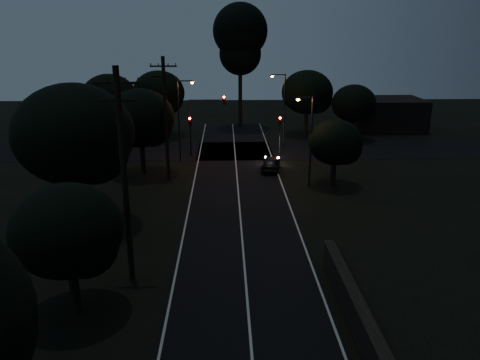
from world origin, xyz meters
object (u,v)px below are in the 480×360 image
utility_pole_far (166,118)px  streetlight_a (181,115)px  utility_pole_mid (124,175)px  car (271,163)px  signal_right (280,129)px  signal_mast (206,114)px  streetlight_c (309,135)px  signal_left (190,129)px  streetlight_b (283,105)px  tall_pine (240,38)px

utility_pole_far → streetlight_a: 6.10m
utility_pole_mid → car: 22.30m
signal_right → car: (-1.40, -5.31, -2.16)m
signal_mast → car: (6.11, -5.31, -3.66)m
utility_pole_mid → streetlight_c: bearing=51.7°
signal_left → streetlight_b: 10.84m
car → utility_pole_far: bearing=25.4°
utility_pole_mid → streetlight_a: utility_pole_mid is taller
car → signal_right: bearing=-95.5°
utility_pole_mid → signal_right: bearing=67.0°
utility_pole_mid → signal_left: (1.40, 24.99, -2.90)m
streetlight_c → car: streetlight_c is taller
signal_left → signal_right: bearing=0.0°
tall_pine → signal_left: 18.18m
utility_pole_mid → tall_pine: (7.00, 40.00, 5.69)m
car → signal_mast: bearing=-31.8°
signal_mast → streetlight_a: size_ratio=0.78×
signal_right → signal_mast: (-7.51, 0.00, 1.50)m
signal_right → streetlight_c: (1.23, -9.99, 1.51)m
signal_left → streetlight_c: size_ratio=0.55×
signal_mast → streetlight_b: bearing=26.0°
tall_pine → signal_mast: tall_pine is taller
tall_pine → signal_mast: bearing=-104.6°
utility_pole_mid → car: bearing=64.9°
utility_pole_far → tall_pine: (7.00, 23.00, 5.94)m
utility_pole_far → car: size_ratio=2.63×
signal_right → streetlight_b: (0.71, 4.01, 1.80)m
car → streetlight_a: bearing=-12.1°
car → tall_pine: bearing=-74.6°
tall_pine → signal_right: tall_pine is taller
signal_left → streetlight_b: size_ratio=0.51×
utility_pole_far → signal_mast: utility_pole_far is taller
utility_pole_mid → signal_left: utility_pole_mid is taller
utility_pole_far → signal_right: (10.60, 7.99, -2.65)m
signal_right → streetlight_b: streetlight_b is taller
utility_pole_far → tall_pine: tall_pine is taller
streetlight_a → car: bearing=-21.3°
tall_pine → streetlight_c: bearing=-79.1°
signal_left → car: size_ratio=1.03×
signal_mast → streetlight_c: 13.28m
signal_right → streetlight_c: size_ratio=0.55×
utility_pole_far → streetlight_b: size_ratio=1.31×
tall_pine → signal_right: size_ratio=3.86×
utility_pole_far → car: utility_pole_far is taller
streetlight_b → streetlight_c: size_ratio=1.07×
utility_pole_far → car: 10.72m
streetlight_b → streetlight_c: 14.01m
utility_pole_mid → signal_left: 25.19m
utility_pole_far → streetlight_a: bearing=83.4°
signal_right → streetlight_a: 10.26m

